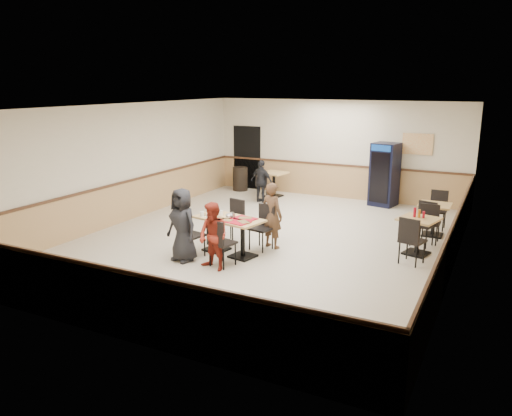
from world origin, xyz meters
The scene contains 20 objects.
ground centered at (0.00, 0.00, 0.00)m, with size 10.00×10.00×0.00m, color beige.
room_shell centered at (1.78, 2.55, 0.58)m, with size 10.00×10.00×10.00m.
main_table centered at (-0.31, -1.16, 0.52)m, with size 1.56×0.99×0.78m.
main_chairs centered at (-0.36, -1.15, 0.49)m, with size 1.59×1.92×0.99m.
diner_woman_left centered at (-0.93, -1.93, 0.75)m, with size 0.73×0.47×1.49m, color black.
diner_woman_right centered at (-0.12, -2.09, 0.66)m, with size 0.64×0.50×1.32m, color maroon.
diner_man_opposite centered at (0.32, -0.38, 0.72)m, with size 0.53×0.35×1.44m, color #4F3622.
lone_diner centered at (-1.74, 3.32, 0.64)m, with size 0.75×0.31×1.28m, color black.
tabletop_clutter centered at (-0.25, -1.22, 0.80)m, with size 1.23×0.71×0.12m.
side_table_near centered at (3.22, 0.57, 0.52)m, with size 0.89×0.89×0.78m.
side_table_near_chair_south centered at (3.22, -0.05, 0.50)m, with size 0.46×0.46×0.99m, color black, non-canonical shape.
side_table_near_chair_north centered at (3.22, 1.20, 0.50)m, with size 0.46×0.46×0.99m, color black, non-canonical shape.
side_table_far centered at (3.34, 2.10, 0.51)m, with size 0.71×0.71×0.76m.
side_table_far_chair_south centered at (3.34, 1.49, 0.48)m, with size 0.45×0.45×0.96m, color black, non-canonical shape.
side_table_far_chair_north centered at (3.34, 2.71, 0.48)m, with size 0.45×0.45×0.96m, color black, non-canonical shape.
condiment_caddy centered at (3.19, 0.62, 0.87)m, with size 0.23×0.06×0.20m.
back_table centered at (-1.74, 4.20, 0.52)m, with size 0.84×0.84×0.78m.
back_table_chair_lone centered at (-1.74, 3.58, 0.49)m, with size 0.46×0.46×0.99m, color black, non-canonical shape.
pepsi_cooler centered at (1.60, 4.59, 0.92)m, with size 0.81×0.81×1.83m.
trash_bin centered at (-3.13, 4.55, 0.39)m, with size 0.50×0.50×0.78m, color black.
Camera 1 is at (4.66, -9.81, 3.50)m, focal length 35.00 mm.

